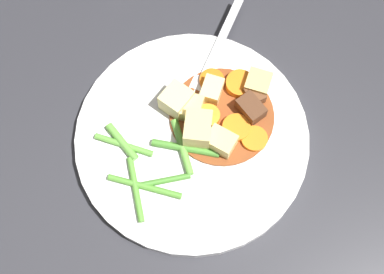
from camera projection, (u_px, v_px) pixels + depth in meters
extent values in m
plane|color=#2D2D33|center=(192.00, 142.00, 0.66)|extent=(3.00, 3.00, 0.00)
cylinder|color=white|center=(192.00, 139.00, 0.65)|extent=(0.26, 0.26, 0.02)
cylinder|color=brown|center=(222.00, 116.00, 0.65)|extent=(0.12, 0.12, 0.00)
cylinder|color=orange|center=(208.00, 117.00, 0.64)|extent=(0.03, 0.03, 0.01)
cylinder|color=orange|center=(236.00, 128.00, 0.64)|extent=(0.04, 0.04, 0.01)
cylinder|color=orange|center=(240.00, 84.00, 0.66)|extent=(0.04, 0.04, 0.01)
cylinder|color=orange|center=(254.00, 139.00, 0.64)|extent=(0.03, 0.03, 0.01)
cylinder|color=orange|center=(212.00, 81.00, 0.66)|extent=(0.04, 0.04, 0.01)
cube|color=#DBBC6B|center=(258.00, 84.00, 0.65)|extent=(0.04, 0.04, 0.02)
cube|color=#EAD68C|center=(177.00, 100.00, 0.64)|extent=(0.04, 0.04, 0.03)
cube|color=#EAD68C|center=(212.00, 90.00, 0.65)|extent=(0.03, 0.04, 0.02)
cube|color=#E5CC7A|center=(197.00, 128.00, 0.63)|extent=(0.04, 0.05, 0.03)
cube|color=#E5CC7A|center=(221.00, 142.00, 0.63)|extent=(0.04, 0.04, 0.02)
cube|color=#E5CC7A|center=(190.00, 108.00, 0.64)|extent=(0.04, 0.04, 0.02)
cube|color=brown|center=(254.00, 96.00, 0.65)|extent=(0.02, 0.02, 0.02)
cube|color=#56331E|center=(250.00, 108.00, 0.64)|extent=(0.03, 0.04, 0.02)
cylinder|color=#4C8E33|center=(186.00, 148.00, 0.63)|extent=(0.07, 0.05, 0.01)
cylinder|color=#4C8E33|center=(164.00, 181.00, 0.62)|extent=(0.06, 0.02, 0.01)
cylinder|color=#66AD42|center=(124.00, 145.00, 0.64)|extent=(0.05, 0.05, 0.01)
cylinder|color=#599E38|center=(136.00, 189.00, 0.62)|extent=(0.02, 0.07, 0.01)
cylinder|color=#66AD42|center=(182.00, 147.00, 0.63)|extent=(0.02, 0.07, 0.01)
cylinder|color=#66AD42|center=(122.00, 142.00, 0.64)|extent=(0.02, 0.05, 0.01)
cylinder|color=#599E38|center=(145.00, 187.00, 0.62)|extent=(0.07, 0.06, 0.01)
cube|color=silver|center=(222.00, 38.00, 0.68)|extent=(0.09, 0.09, 0.00)
cube|color=silver|center=(201.00, 84.00, 0.66)|extent=(0.03, 0.03, 0.00)
cylinder|color=silver|center=(183.00, 103.00, 0.66)|extent=(0.03, 0.03, 0.00)
cylinder|color=silver|center=(188.00, 105.00, 0.65)|extent=(0.03, 0.03, 0.00)
cylinder|color=silver|center=(193.00, 107.00, 0.65)|extent=(0.03, 0.03, 0.00)
cylinder|color=silver|center=(198.00, 109.00, 0.65)|extent=(0.03, 0.03, 0.00)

